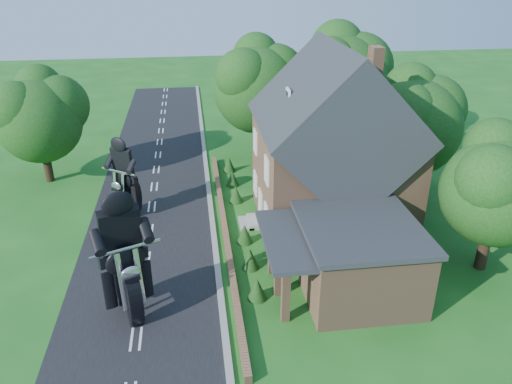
{
  "coord_description": "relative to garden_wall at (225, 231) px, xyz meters",
  "views": [
    {
      "loc": [
        2.79,
        -19.39,
        14.31
      ],
      "look_at": [
        5.98,
        4.47,
        2.8
      ],
      "focal_mm": 35.0,
      "sensor_mm": 36.0,
      "label": 1
    }
  ],
  "objects": [
    {
      "name": "annex",
      "position": [
        5.57,
        -5.8,
        1.57
      ],
      "size": [
        7.05,
        5.94,
        3.44
      ],
      "color": "#886145",
      "rests_on": "ground"
    },
    {
      "name": "motorcycle_lead",
      "position": [
        -4.64,
        -6.36,
        0.71
      ],
      "size": [
        1.2,
        1.99,
        1.81
      ],
      "primitive_type": null,
      "rotation": [
        0.0,
        0.0,
        3.53
      ],
      "color": "black",
      "rests_on": "ground"
    },
    {
      "name": "tree_behind_left",
      "position": [
        3.86,
        12.13,
        5.53
      ],
      "size": [
        6.94,
        6.4,
        9.16
      ],
      "color": "black",
      "rests_on": "ground"
    },
    {
      "name": "shrub_d",
      "position": [
        1.0,
        4.0,
        0.35
      ],
      "size": [
        0.9,
        0.9,
        1.1
      ],
      "primitive_type": "cone",
      "color": "#143511",
      "rests_on": "ground"
    },
    {
      "name": "tree_annex_side",
      "position": [
        12.83,
        -4.9,
        4.49
      ],
      "size": [
        5.64,
        5.2,
        7.48
      ],
      "color": "black",
      "rests_on": "ground"
    },
    {
      "name": "tree_house_right",
      "position": [
        12.35,
        3.62,
        4.99
      ],
      "size": [
        6.51,
        6.0,
        8.4
      ],
      "color": "black",
      "rests_on": "ground"
    },
    {
      "name": "shrub_c",
      "position": [
        1.0,
        -1.0,
        0.35
      ],
      "size": [
        0.9,
        0.9,
        1.1
      ],
      "primitive_type": "cone",
      "color": "#143511",
      "rests_on": "ground"
    },
    {
      "name": "shrub_f",
      "position": [
        1.0,
        9.0,
        0.35
      ],
      "size": [
        0.9,
        0.9,
        1.1
      ],
      "primitive_type": "cone",
      "color": "#143511",
      "rests_on": "ground"
    },
    {
      "name": "ground",
      "position": [
        -4.3,
        -5.0,
        -0.2
      ],
      "size": [
        120.0,
        120.0,
        0.0
      ],
      "primitive_type": "plane",
      "color": "#195718",
      "rests_on": "ground"
    },
    {
      "name": "house",
      "position": [
        6.19,
        1.0,
        4.14
      ],
      "size": [
        9.54,
        8.64,
        10.24
      ],
      "color": "#886145",
      "rests_on": "ground"
    },
    {
      "name": "shrub_a",
      "position": [
        1.0,
        -6.0,
        0.35
      ],
      "size": [
        0.9,
        0.9,
        1.1
      ],
      "primitive_type": "cone",
      "color": "#143511",
      "rests_on": "ground"
    },
    {
      "name": "garden_wall",
      "position": [
        0.0,
        0.0,
        0.0
      ],
      "size": [
        0.3,
        22.0,
        0.4
      ],
      "primitive_type": "cube",
      "color": "#886145",
      "rests_on": "ground"
    },
    {
      "name": "shrub_e",
      "position": [
        1.0,
        6.5,
        0.35
      ],
      "size": [
        0.9,
        0.9,
        1.1
      ],
      "primitive_type": "cone",
      "color": "#143511",
      "rests_on": "ground"
    },
    {
      "name": "tree_behind_house",
      "position": [
        9.88,
        11.14,
        6.03
      ],
      "size": [
        7.81,
        7.2,
        10.08
      ],
      "color": "black",
      "rests_on": "ground"
    },
    {
      "name": "shrub_b",
      "position": [
        1.0,
        -3.5,
        0.35
      ],
      "size": [
        0.9,
        0.9,
        1.1
      ],
      "primitive_type": "cone",
      "color": "#143511",
      "rests_on": "ground"
    },
    {
      "name": "road",
      "position": [
        -4.3,
        -5.0,
        -0.19
      ],
      "size": [
        7.0,
        80.0,
        0.02
      ],
      "primitive_type": "cube",
      "color": "black",
      "rests_on": "ground"
    },
    {
      "name": "tree_far_road",
      "position": [
        -11.16,
        9.11,
        4.64
      ],
      "size": [
        6.08,
        5.6,
        7.84
      ],
      "color": "black",
      "rests_on": "ground"
    },
    {
      "name": "kerb",
      "position": [
        -0.65,
        -5.0,
        -0.14
      ],
      "size": [
        0.3,
        80.0,
        0.12
      ],
      "primitive_type": "cube",
      "color": "gray",
      "rests_on": "ground"
    },
    {
      "name": "motorcycle_follow",
      "position": [
        -5.61,
        3.06,
        0.55
      ],
      "size": [
        1.26,
        1.56,
        1.51
      ],
      "primitive_type": null,
      "rotation": [
        0.0,
        0.0,
        2.53
      ],
      "color": "black",
      "rests_on": "ground"
    }
  ]
}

